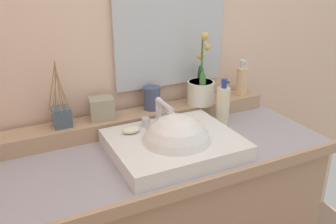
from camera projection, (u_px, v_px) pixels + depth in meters
name	position (u px, v px, depth m)	size (l,w,h in m)	color
wall_back	(126.00, 23.00, 1.54)	(2.73, 0.20, 2.60)	beige
back_ledge	(144.00, 118.00, 1.54)	(1.15, 0.12, 0.07)	tan
sink_basin	(176.00, 147.00, 1.32)	(0.46, 0.38, 0.29)	white
soap_bar	(131.00, 130.00, 1.35)	(0.07, 0.04, 0.02)	silver
potted_plant	(201.00, 89.00, 1.59)	(0.12, 0.12, 0.32)	silver
soap_dispenser	(242.00, 80.00, 1.69)	(0.05, 0.05, 0.17)	#DDB786
tumbler_cup	(152.00, 98.00, 1.53)	(0.07, 0.07, 0.10)	#40496B
reed_diffuser	(61.00, 116.00, 1.37)	(0.08, 0.08, 0.26)	#425460
trinket_box	(102.00, 108.00, 1.44)	(0.10, 0.08, 0.09)	gray
lotion_bottle	(223.00, 105.00, 1.53)	(0.06, 0.06, 0.20)	beige
mirror	(171.00, 24.00, 1.51)	(0.51, 0.02, 0.53)	silver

